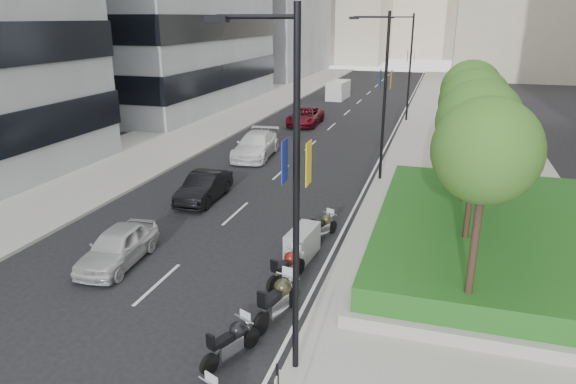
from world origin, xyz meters
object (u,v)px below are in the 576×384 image
at_px(car_c, 256,145).
at_px(car_d, 305,116).
at_px(lamp_post_2, 409,62).
at_px(motorcycle_6, 323,226).
at_px(motorcycle_4, 287,268).
at_px(car_b, 204,187).
at_px(car_a, 118,246).
at_px(delivery_van, 338,91).
at_px(motorcycle_2, 232,342).
at_px(motorcycle_5, 302,244).
at_px(motorcycle_3, 278,300).
at_px(lamp_post_0, 290,184).
at_px(lamp_post_1, 382,89).

bearing_deg(car_c, car_d, 83.43).
distance_m(lamp_post_2, motorcycle_6, 26.99).
bearing_deg(motorcycle_4, car_b, 60.98).
bearing_deg(car_a, motorcycle_6, 28.95).
xyz_separation_m(car_d, delivery_van, (-0.31, 15.11, 0.18)).
relative_size(motorcycle_2, car_c, 0.36).
relative_size(motorcycle_5, car_a, 0.50).
height_order(motorcycle_3, motorcycle_4, motorcycle_3).
distance_m(motorcycle_2, car_b, 12.88).
bearing_deg(motorcycle_4, lamp_post_0, -144.29).
distance_m(motorcycle_6, car_d, 23.60).
height_order(motorcycle_3, motorcycle_6, motorcycle_3).
distance_m(lamp_post_0, delivery_van, 47.03).
bearing_deg(car_b, motorcycle_5, -39.04).
xyz_separation_m(motorcycle_6, delivery_van, (-7.16, 37.69, 0.38)).
distance_m(motorcycle_4, car_d, 27.41).
distance_m(lamp_post_0, motorcycle_6, 9.63).
bearing_deg(car_d, motorcycle_6, -74.35).
bearing_deg(car_d, motorcycle_3, -77.74).
height_order(car_b, delivery_van, delivery_van).
bearing_deg(lamp_post_2, car_d, -153.28).
distance_m(lamp_post_1, motorcycle_2, 17.71).
height_order(motorcycle_5, car_c, car_c).
distance_m(motorcycle_3, car_b, 11.33).
bearing_deg(motorcycle_5, car_c, 32.31).
distance_m(motorcycle_2, car_a, 7.41).
xyz_separation_m(motorcycle_6, car_b, (-6.73, 2.80, 0.18)).
height_order(lamp_post_1, motorcycle_3, lamp_post_1).
xyz_separation_m(motorcycle_3, motorcycle_5, (-0.41, 4.24, -0.07)).
height_order(lamp_post_2, car_d, lamp_post_2).
bearing_deg(motorcycle_6, lamp_post_1, 14.24).
relative_size(car_c, car_d, 1.05).
relative_size(lamp_post_1, motorcycle_2, 4.61).
xyz_separation_m(motorcycle_2, motorcycle_6, (0.51, 8.47, -0.03)).
height_order(lamp_post_1, delivery_van, lamp_post_1).
height_order(motorcycle_5, motorcycle_6, motorcycle_5).
relative_size(motorcycle_6, car_b, 0.44).
distance_m(motorcycle_2, motorcycle_4, 4.44).
bearing_deg(lamp_post_0, car_b, 124.85).
distance_m(lamp_post_0, lamp_post_2, 35.00).
xyz_separation_m(motorcycle_4, car_b, (-6.40, 6.84, 0.13)).
relative_size(motorcycle_2, motorcycle_6, 1.04).
bearing_deg(motorcycle_2, car_d, 35.40).
relative_size(lamp_post_1, motorcycle_3, 3.69).
bearing_deg(motorcycle_4, car_d, 31.65).
bearing_deg(delivery_van, lamp_post_1, -71.93).
relative_size(motorcycle_4, car_d, 0.40).
bearing_deg(motorcycle_6, motorcycle_3, -157.95).
bearing_deg(motorcycle_4, car_c, 41.78).
height_order(lamp_post_2, motorcycle_3, lamp_post_2).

